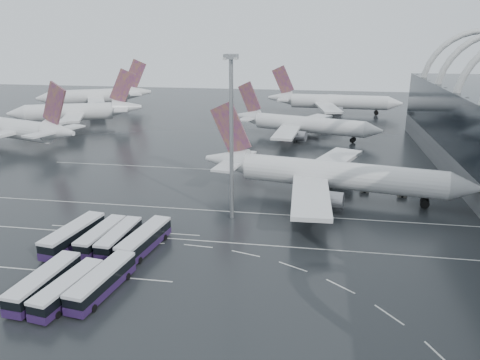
% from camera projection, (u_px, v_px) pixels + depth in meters
% --- Properties ---
extents(ground, '(420.00, 420.00, 0.00)m').
position_uv_depth(ground, '(256.00, 239.00, 80.41)').
color(ground, black).
rests_on(ground, ground).
extents(lane_marking_near, '(120.00, 0.25, 0.01)m').
position_uv_depth(lane_marking_near, '(255.00, 244.00, 78.53)').
color(lane_marking_near, silver).
rests_on(lane_marking_near, ground).
extents(lane_marking_mid, '(120.00, 0.25, 0.01)m').
position_uv_depth(lane_marking_mid, '(264.00, 214.00, 91.67)').
color(lane_marking_mid, silver).
rests_on(lane_marking_mid, ground).
extents(lane_marking_far, '(120.00, 0.25, 0.01)m').
position_uv_depth(lane_marking_far, '(277.00, 173.00, 117.97)').
color(lane_marking_far, silver).
rests_on(lane_marking_far, ground).
extents(bus_bay_line_south, '(28.00, 0.25, 0.01)m').
position_uv_depth(bus_bay_line_south, '(81.00, 274.00, 69.07)').
color(bus_bay_line_south, silver).
rests_on(bus_bay_line_south, ground).
extents(bus_bay_line_north, '(28.00, 0.25, 0.01)m').
position_uv_depth(bus_bay_line_north, '(124.00, 230.00, 84.10)').
color(bus_bay_line_north, silver).
rests_on(bus_bay_line_north, ground).
extents(airliner_main, '(57.90, 50.13, 19.66)m').
position_uv_depth(airliner_main, '(327.00, 175.00, 99.48)').
color(airliner_main, silver).
rests_on(airliner_main, ground).
extents(airliner_gate_b, '(50.06, 44.42, 17.69)m').
position_uv_depth(airliner_gate_b, '(302.00, 125.00, 154.54)').
color(airliner_gate_b, silver).
rests_on(airliner_gate_b, ground).
extents(airliner_gate_c, '(56.11, 51.83, 20.02)m').
position_uv_depth(airliner_gate_c, '(331.00, 102.00, 198.40)').
color(airliner_gate_c, silver).
rests_on(airliner_gate_c, ground).
extents(jet_remote_west, '(46.88, 38.12, 20.77)m').
position_uv_depth(jet_remote_west, '(19.00, 130.00, 142.21)').
color(jet_remote_west, silver).
rests_on(jet_remote_west, ground).
extents(jet_remote_mid, '(46.59, 37.96, 20.88)m').
position_uv_depth(jet_remote_mid, '(79.00, 112.00, 172.88)').
color(jet_remote_mid, silver).
rests_on(jet_remote_mid, ground).
extents(jet_remote_far, '(47.32, 38.70, 21.83)m').
position_uv_depth(jet_remote_far, '(97.00, 96.00, 210.85)').
color(jet_remote_far, silver).
rests_on(jet_remote_far, ground).
extents(bus_row_near_a, '(5.10, 14.21, 3.42)m').
position_uv_depth(bus_row_near_a, '(73.00, 235.00, 77.62)').
color(bus_row_near_a, '#27133E').
rests_on(bus_row_near_a, ground).
extents(bus_row_near_b, '(3.91, 12.56, 3.04)m').
position_uv_depth(bus_row_near_b, '(101.00, 236.00, 77.79)').
color(bus_row_near_b, '#27133E').
rests_on(bus_row_near_b, ground).
extents(bus_row_near_c, '(3.44, 12.32, 3.00)m').
position_uv_depth(bus_row_near_c, '(119.00, 238.00, 77.27)').
color(bus_row_near_c, '#27133E').
rests_on(bus_row_near_c, ground).
extents(bus_row_near_d, '(4.94, 13.89, 3.35)m').
position_uv_depth(bus_row_near_d, '(144.00, 240.00, 76.03)').
color(bus_row_near_d, '#27133E').
rests_on(bus_row_near_d, ground).
extents(bus_row_far_a, '(4.21, 13.43, 3.25)m').
position_uv_depth(bus_row_far_a, '(44.00, 282.00, 63.32)').
color(bus_row_far_a, '#27133E').
rests_on(bus_row_far_a, ground).
extents(bus_row_far_b, '(4.67, 12.74, 3.07)m').
position_uv_depth(bus_row_far_b, '(68.00, 289.00, 62.00)').
color(bus_row_far_b, '#27133E').
rests_on(bus_row_far_b, ground).
extents(bus_row_far_c, '(4.75, 13.46, 3.25)m').
position_uv_depth(bus_row_far_c, '(102.00, 282.00, 63.54)').
color(bus_row_far_c, '#27133E').
rests_on(bus_row_far_c, ground).
extents(floodlight_mast, '(2.33, 2.33, 30.42)m').
position_uv_depth(floodlight_mast, '(231.00, 119.00, 83.91)').
color(floodlight_mast, gray).
rests_on(floodlight_mast, ground).
extents(gse_cart_belly_b, '(1.92, 1.13, 1.04)m').
position_uv_depth(gse_cart_belly_b, '(364.00, 190.00, 103.66)').
color(gse_cart_belly_b, slate).
rests_on(gse_cart_belly_b, ground).
extents(gse_cart_belly_d, '(1.92, 1.14, 1.05)m').
position_uv_depth(gse_cart_belly_d, '(402.00, 195.00, 100.71)').
color(gse_cart_belly_d, slate).
rests_on(gse_cart_belly_d, ground).
extents(gse_cart_belly_e, '(2.24, 1.32, 1.22)m').
position_uv_depth(gse_cart_belly_e, '(343.00, 179.00, 110.96)').
color(gse_cart_belly_e, '#AC8716').
rests_on(gse_cart_belly_e, ground).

